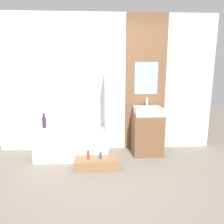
# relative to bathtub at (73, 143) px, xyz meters

# --- Properties ---
(ground_plane) EXTENTS (12.00, 12.00, 0.00)m
(ground_plane) POSITION_rel_bathtub_xyz_m (0.63, -1.20, -0.24)
(ground_plane) COLOR slate
(wall_tiled_back) EXTENTS (4.20, 0.06, 2.60)m
(wall_tiled_back) POSITION_rel_bathtub_xyz_m (0.63, 0.38, 1.06)
(wall_tiled_back) COLOR silver
(wall_tiled_back) RESTS_ON ground_plane
(wall_wood_accent) EXTENTS (0.77, 0.04, 2.60)m
(wall_wood_accent) POSITION_rel_bathtub_xyz_m (1.40, 0.33, 1.06)
(wall_wood_accent) COLOR brown
(wall_wood_accent) RESTS_ON ground_plane
(bathtub) EXTENTS (1.29, 0.66, 0.48)m
(bathtub) POSITION_rel_bathtub_xyz_m (0.00, 0.00, 0.00)
(bathtub) COLOR white
(bathtub) RESTS_ON ground_plane
(glass_shower_screen) EXTENTS (0.01, 0.54, 1.15)m
(glass_shower_screen) POSITION_rel_bathtub_xyz_m (0.62, -0.04, 0.82)
(glass_shower_screen) COLOR silver
(glass_shower_screen) RESTS_ON bathtub
(wooden_step_bench) EXTENTS (0.73, 0.30, 0.17)m
(wooden_step_bench) POSITION_rel_bathtub_xyz_m (0.45, -0.53, -0.16)
(wooden_step_bench) COLOR olive
(wooden_step_bench) RESTS_ON ground_plane
(vanity_cabinet) EXTENTS (0.54, 0.50, 0.76)m
(vanity_cabinet) POSITION_rel_bathtub_xyz_m (1.40, 0.06, 0.13)
(vanity_cabinet) COLOR brown
(vanity_cabinet) RESTS_ON ground_plane
(sink) EXTENTS (0.49, 0.39, 0.32)m
(sink) POSITION_rel_bathtub_xyz_m (1.40, 0.06, 0.58)
(sink) COLOR white
(sink) RESTS_ON vanity_cabinet
(vase_tall_dark) EXTENTS (0.07, 0.07, 0.29)m
(vase_tall_dark) POSITION_rel_bathtub_xyz_m (-0.56, 0.24, 0.36)
(vase_tall_dark) COLOR #2D1E33
(vase_tall_dark) RESTS_ON bathtub
(vase_round_light) EXTENTS (0.11, 0.11, 0.11)m
(vase_round_light) POSITION_rel_bathtub_xyz_m (-0.39, 0.22, 0.30)
(vase_round_light) COLOR silver
(vase_round_light) RESTS_ON bathtub
(bottle_soap_primary) EXTENTS (0.04, 0.04, 0.14)m
(bottle_soap_primary) POSITION_rel_bathtub_xyz_m (0.31, -0.53, -0.01)
(bottle_soap_primary) COLOR red
(bottle_soap_primary) RESTS_ON wooden_step_bench
(bottle_soap_secondary) EXTENTS (0.04, 0.04, 0.11)m
(bottle_soap_secondary) POSITION_rel_bathtub_xyz_m (0.51, -0.53, -0.03)
(bottle_soap_secondary) COLOR #2D567A
(bottle_soap_secondary) RESTS_ON wooden_step_bench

